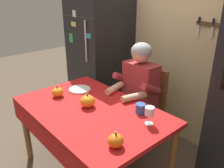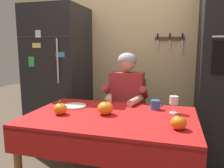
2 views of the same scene
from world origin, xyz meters
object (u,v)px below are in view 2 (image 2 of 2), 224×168
(pumpkin_medium, at_px, (179,123))
(serving_tray, at_px, (74,106))
(pumpkin_small, at_px, (61,109))
(dining_table, at_px, (110,125))
(refrigerator, at_px, (59,78))
(seated_person, at_px, (125,100))
(coffee_mug, at_px, (155,105))
(wine_glass, at_px, (174,101))
(chair_behind_person, at_px, (129,115))
(pumpkin_large, at_px, (105,108))

(pumpkin_medium, xyz_separation_m, serving_tray, (-0.95, 0.34, -0.04))
(pumpkin_small, bearing_deg, pumpkin_medium, -5.77)
(pumpkin_medium, bearing_deg, dining_table, 162.60)
(refrigerator, xyz_separation_m, pumpkin_small, (0.53, -0.96, -0.11))
(seated_person, relative_size, pumpkin_medium, 10.56)
(refrigerator, bearing_deg, serving_tray, -52.57)
(dining_table, xyz_separation_m, coffee_mug, (0.34, 0.30, 0.13))
(wine_glass, bearing_deg, refrigerator, 155.48)
(refrigerator, xyz_separation_m, chair_behind_person, (0.95, -0.09, -0.39))
(chair_behind_person, height_order, pumpkin_small, chair_behind_person)
(seated_person, xyz_separation_m, serving_tray, (-0.40, -0.43, 0.01))
(pumpkin_medium, bearing_deg, seated_person, 125.20)
(coffee_mug, bearing_deg, pumpkin_small, -154.00)
(coffee_mug, xyz_separation_m, wine_glass, (0.16, -0.08, 0.07))
(serving_tray, bearing_deg, refrigerator, 127.43)
(seated_person, relative_size, pumpkin_small, 10.53)
(dining_table, distance_m, chair_behind_person, 0.81)
(refrigerator, height_order, dining_table, refrigerator)
(pumpkin_large, distance_m, serving_tray, 0.39)
(pumpkin_large, relative_size, pumpkin_medium, 1.14)
(serving_tray, bearing_deg, wine_glass, 2.85)
(seated_person, height_order, pumpkin_large, seated_person)
(chair_behind_person, xyz_separation_m, pumpkin_small, (-0.41, -0.87, 0.28))
(coffee_mug, height_order, pumpkin_medium, pumpkin_medium)
(dining_table, distance_m, seated_person, 0.61)
(refrigerator, xyz_separation_m, dining_table, (0.95, -0.88, -0.24))
(coffee_mug, height_order, pumpkin_small, pumpkin_small)
(dining_table, bearing_deg, serving_tray, 156.87)
(dining_table, xyz_separation_m, pumpkin_medium, (0.54, -0.17, 0.13))
(seated_person, xyz_separation_m, pumpkin_large, (-0.05, -0.58, 0.06))
(pumpkin_small, bearing_deg, serving_tray, 87.53)
(chair_behind_person, xyz_separation_m, coffee_mug, (0.35, -0.49, 0.27))
(serving_tray, bearing_deg, pumpkin_medium, -19.91)
(dining_table, height_order, wine_glass, wine_glass)
(coffee_mug, relative_size, pumpkin_large, 0.84)
(refrigerator, relative_size, dining_table, 1.29)
(dining_table, relative_size, serving_tray, 6.25)
(chair_behind_person, distance_m, pumpkin_large, 0.82)
(wine_glass, distance_m, serving_tray, 0.92)
(dining_table, height_order, pumpkin_large, pumpkin_large)
(refrigerator, distance_m, dining_table, 1.32)
(dining_table, relative_size, pumpkin_large, 10.39)
(pumpkin_small, bearing_deg, refrigerator, 119.10)
(chair_behind_person, distance_m, pumpkin_small, 1.00)
(seated_person, height_order, wine_glass, seated_person)
(refrigerator, height_order, seated_person, refrigerator)
(pumpkin_small, bearing_deg, chair_behind_person, 64.42)
(wine_glass, bearing_deg, pumpkin_medium, -84.60)
(chair_behind_person, relative_size, wine_glass, 6.19)
(wine_glass, distance_m, pumpkin_medium, 0.40)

